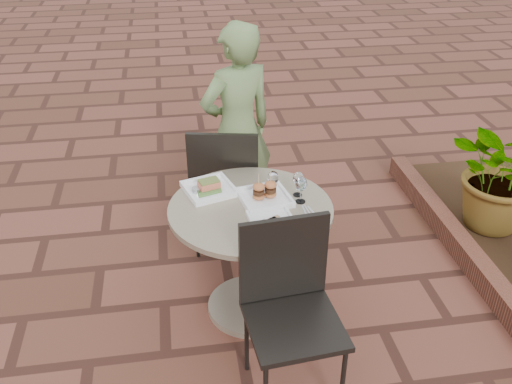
{
  "coord_description": "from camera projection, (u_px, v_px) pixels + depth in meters",
  "views": [
    {
      "loc": [
        -0.27,
        -2.29,
        2.38
      ],
      "look_at": [
        0.13,
        0.3,
        0.82
      ],
      "focal_mm": 40.0,
      "sensor_mm": 36.0,
      "label": 1
    }
  ],
  "objects": [
    {
      "name": "chair_far",
      "position": [
        225.0,
        180.0,
        3.71
      ],
      "size": [
        0.52,
        0.52,
        0.93
      ],
      "rotation": [
        0.0,
        0.0,
        2.94
      ],
      "color": "black",
      "rests_on": "ground"
    },
    {
      "name": "plate_salmon",
      "position": [
        209.0,
        188.0,
        3.22
      ],
      "size": [
        0.33,
        0.33,
        0.07
      ],
      "rotation": [
        0.0,
        0.0,
        0.3
      ],
      "color": "white",
      "rests_on": "cafe_table"
    },
    {
      "name": "steel_ramekin",
      "position": [
        197.0,
        191.0,
        3.2
      ],
      "size": [
        0.07,
        0.07,
        0.04
      ],
      "primitive_type": "cylinder",
      "rotation": [
        0.0,
        0.0,
        -0.28
      ],
      "color": "silver",
      "rests_on": "cafe_table"
    },
    {
      "name": "potted_plant_a",
      "position": [
        503.0,
        170.0,
        3.95
      ],
      "size": [
        0.94,
        0.87,
        0.86
      ],
      "primitive_type": "imported",
      "rotation": [
        0.0,
        0.0,
        0.29
      ],
      "color": "#33662D",
      "rests_on": "mulch_bed"
    },
    {
      "name": "ground",
      "position": [
        241.0,
        346.0,
        3.2
      ],
      "size": [
        60.0,
        60.0,
        0.0
      ],
      "primitive_type": "plane",
      "color": "brown",
      "rests_on": "ground"
    },
    {
      "name": "plate_tuna",
      "position": [
        272.0,
        221.0,
        2.95
      ],
      "size": [
        0.25,
        0.25,
        0.03
      ],
      "rotation": [
        0.0,
        0.0,
        0.12
      ],
      "color": "white",
      "rests_on": "cafe_table"
    },
    {
      "name": "cutlery_set",
      "position": [
        309.0,
        213.0,
        3.03
      ],
      "size": [
        0.1,
        0.18,
        0.0
      ],
      "primitive_type": null,
      "rotation": [
        0.0,
        0.0,
        0.14
      ],
      "color": "silver",
      "rests_on": "cafe_table"
    },
    {
      "name": "diner",
      "position": [
        237.0,
        130.0,
        3.91
      ],
      "size": [
        0.64,
        0.54,
        1.49
      ],
      "primitive_type": "imported",
      "rotation": [
        0.0,
        0.0,
        3.53
      ],
      "color": "#566F3D",
      "rests_on": "ground"
    },
    {
      "name": "wine_glass_right",
      "position": [
        301.0,
        185.0,
        3.08
      ],
      "size": [
        0.07,
        0.07,
        0.15
      ],
      "color": "white",
      "rests_on": "cafe_table"
    },
    {
      "name": "plate_sliders",
      "position": [
        265.0,
        195.0,
        3.14
      ],
      "size": [
        0.31,
        0.31,
        0.17
      ],
      "rotation": [
        0.0,
        0.0,
        0.18
      ],
      "color": "white",
      "rests_on": "cafe_table"
    },
    {
      "name": "cafe_table",
      "position": [
        251.0,
        243.0,
        3.22
      ],
      "size": [
        0.9,
        0.9,
        0.73
      ],
      "color": "gray",
      "rests_on": "ground"
    },
    {
      "name": "wine_glass_mid",
      "position": [
        273.0,
        178.0,
        3.15
      ],
      "size": [
        0.06,
        0.06,
        0.15
      ],
      "color": "white",
      "rests_on": "cafe_table"
    },
    {
      "name": "planter_curb",
      "position": [
        483.0,
        274.0,
        3.63
      ],
      "size": [
        0.12,
        3.0,
        0.15
      ],
      "primitive_type": "cube",
      "color": "brown",
      "rests_on": "ground"
    },
    {
      "name": "chair_near",
      "position": [
        289.0,
        296.0,
        2.74
      ],
      "size": [
        0.48,
        0.48,
        0.93
      ],
      "rotation": [
        0.0,
        0.0,
        0.09
      ],
      "color": "black",
      "rests_on": "ground"
    },
    {
      "name": "wine_glass_far",
      "position": [
        298.0,
        179.0,
        3.15
      ],
      "size": [
        0.06,
        0.06,
        0.15
      ],
      "color": "white",
      "rests_on": "cafe_table"
    }
  ]
}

